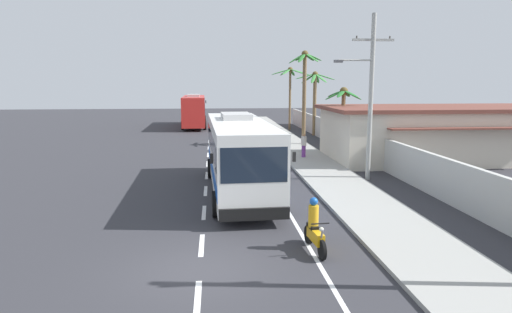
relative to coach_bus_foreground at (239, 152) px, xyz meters
name	(u,v)px	position (x,y,z in m)	size (l,w,h in m)	color
ground_plane	(200,270)	(-1.63, -9.01, -1.92)	(160.00, 160.00, 0.00)	#303035
sidewalk_kerb	(338,183)	(5.17, 0.99, -1.85)	(3.20, 90.00, 0.14)	#999993
lane_markings	(241,168)	(0.45, 5.88, -1.91)	(3.58, 71.43, 0.01)	white
boundary_wall	(381,153)	(8.97, 4.99, -0.95)	(0.24, 60.00, 1.93)	#B2B2AD
coach_bus_foreground	(239,152)	(0.00, 0.00, 0.00)	(3.30, 11.63, 3.68)	white
coach_bus_far_lane	(194,110)	(-3.51, 32.38, 0.11)	(3.11, 12.21, 3.90)	red
motorcycle_beside_bus	(315,230)	(1.90, -7.88, -1.24)	(0.56, 1.96, 1.68)	black
motorcycle_trailing	(272,151)	(2.73, 8.47, -1.25)	(0.56, 1.96, 1.65)	black
pedestrian_near_kerb	(304,145)	(4.95, 8.80, -0.93)	(0.36, 0.36, 1.63)	#75388E
utility_pole_mid	(370,93)	(7.02, 1.97, 2.73)	(3.13, 0.24, 8.72)	#9E9E99
palm_nearest	(290,82)	(7.28, 28.07, 3.39)	(4.21, 3.85, 6.92)	brown
palm_second	(315,91)	(8.78, 22.46, 2.44)	(4.06, 3.64, 6.31)	brown
palm_third	(343,106)	(7.87, 9.53, 1.70)	(2.63, 2.56, 4.91)	brown
palm_fourth	(305,81)	(6.32, 15.50, 3.39)	(2.91, 2.78, 7.80)	brown
roadside_building	(440,133)	(14.14, 7.80, -0.09)	(15.73, 8.25, 3.62)	beige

